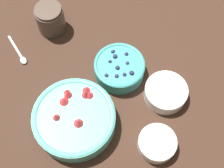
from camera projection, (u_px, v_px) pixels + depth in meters
The scene contains 7 objects.
ground_plane at pixel (90, 79), 1.04m from camera, with size 4.00×4.00×0.00m, color #382319.
bowl_strawberries at pixel (74, 118), 0.94m from camera, with size 0.25×0.25×0.09m.
bowl_blueberries at pixel (119, 68), 1.02m from camera, with size 0.17×0.17×0.07m.
bowl_bananas at pixel (166, 92), 0.99m from camera, with size 0.14×0.14×0.05m.
bowl_cream at pixel (157, 143), 0.92m from camera, with size 0.11×0.11×0.06m.
jar_chocolate at pixel (51, 19), 1.09m from camera, with size 0.10×0.10×0.10m.
spoon at pixel (20, 55), 1.08m from camera, with size 0.09×0.12×0.01m.
Camera 1 is at (-0.10, 0.46, 0.93)m, focal length 50.00 mm.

